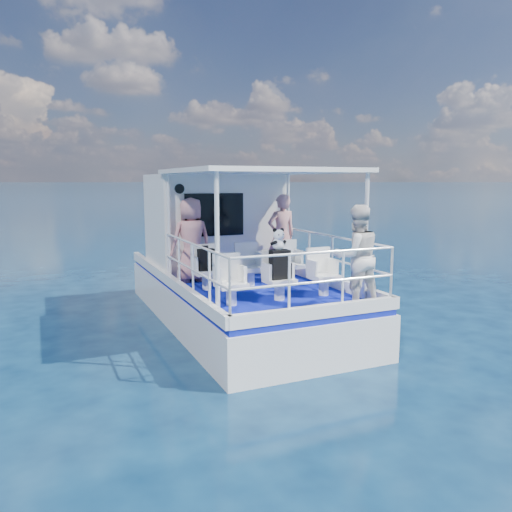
{
  "coord_description": "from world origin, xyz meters",
  "views": [
    {
      "loc": [
        -3.82,
        -8.71,
        2.96
      ],
      "look_at": [
        -0.14,
        -0.4,
        1.59
      ],
      "focal_mm": 35.0,
      "sensor_mm": 36.0,
      "label": 1
    }
  ],
  "objects_px": {
    "passenger_port_fwd": "(191,240)",
    "backpack_center": "(280,265)",
    "passenger_stbd_aft": "(356,257)",
    "panda": "(278,239)"
  },
  "relations": [
    {
      "from": "passenger_port_fwd",
      "to": "backpack_center",
      "type": "height_order",
      "value": "passenger_port_fwd"
    },
    {
      "from": "passenger_port_fwd",
      "to": "passenger_stbd_aft",
      "type": "xyz_separation_m",
      "value": [
        1.84,
        -3.14,
        -0.02
      ]
    },
    {
      "from": "backpack_center",
      "to": "passenger_stbd_aft",
      "type": "bearing_deg",
      "value": -44.87
    },
    {
      "from": "passenger_stbd_aft",
      "to": "backpack_center",
      "type": "bearing_deg",
      "value": -37.43
    },
    {
      "from": "backpack_center",
      "to": "panda",
      "type": "height_order",
      "value": "panda"
    },
    {
      "from": "passenger_stbd_aft",
      "to": "panda",
      "type": "bearing_deg",
      "value": -37.7
    },
    {
      "from": "passenger_stbd_aft",
      "to": "backpack_center",
      "type": "relative_size",
      "value": 3.33
    },
    {
      "from": "passenger_port_fwd",
      "to": "panda",
      "type": "distance_m",
      "value": 2.38
    },
    {
      "from": "passenger_stbd_aft",
      "to": "panda",
      "type": "height_order",
      "value": "passenger_stbd_aft"
    },
    {
      "from": "passenger_stbd_aft",
      "to": "panda",
      "type": "xyz_separation_m",
      "value": [
        -0.95,
        0.95,
        0.23
      ]
    }
  ]
}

